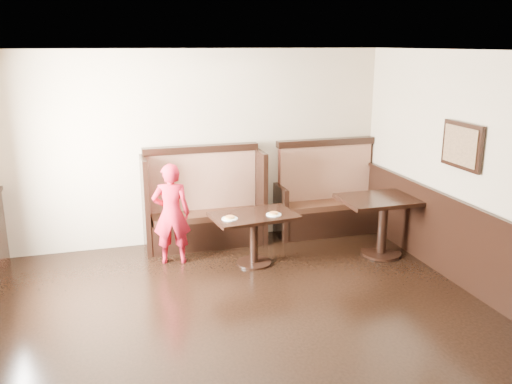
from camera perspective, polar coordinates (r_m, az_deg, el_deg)
name	(u,v)px	position (r m, az deg, el deg)	size (l,w,h in m)	color
ground	(275,365)	(5.25, 2.02, -17.77)	(7.00, 7.00, 0.00)	black
room_shell	(235,290)	(5.08, -2.18, -10.28)	(7.00, 7.00, 7.00)	tan
booth_main	(204,209)	(7.94, -5.48, -1.83)	(1.75, 0.72, 1.45)	black
booth_neighbor	(327,202)	(8.52, 7.51, -1.02)	(1.65, 0.72, 1.45)	black
table_main	(254,226)	(7.17, -0.23, -3.61)	(1.16, 0.80, 0.70)	black
table_neighbor	(384,212)	(7.67, 13.28, -2.06)	(1.20, 0.79, 0.83)	black
child	(171,214)	(7.27, -8.89, -2.28)	(0.50, 0.33, 1.37)	#B71327
pizza_plate_left	(230,218)	(6.94, -2.78, -2.75)	(0.21, 0.21, 0.04)	white
pizza_plate_right	(274,214)	(7.10, 1.88, -2.32)	(0.20, 0.20, 0.04)	white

